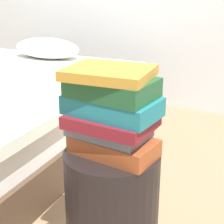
{
  "coord_description": "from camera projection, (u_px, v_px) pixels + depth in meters",
  "views": [
    {
      "loc": [
        0.5,
        -0.96,
        1.05
      ],
      "look_at": [
        0.0,
        0.0,
        0.65
      ],
      "focal_mm": 58.03,
      "sensor_mm": 36.0,
      "label": 1
    }
  ],
  "objects": [
    {
      "name": "book_teal",
      "position": [
        112.0,
        105.0,
        1.15
      ],
      "size": [
        0.31,
        0.2,
        0.06
      ],
      "primitive_type": "cube",
      "rotation": [
        0.0,
        0.0,
        -0.09
      ],
      "color": "#1E727F",
      "rests_on": "book_maroon"
    },
    {
      "name": "book_rust",
      "position": [
        114.0,
        146.0,
        1.18
      ],
      "size": [
        0.29,
        0.18,
        0.06
      ],
      "primitive_type": "cube",
      "rotation": [
        0.0,
        0.0,
        -0.11
      ],
      "color": "#994723",
      "rests_on": "side_table"
    },
    {
      "name": "book_forest",
      "position": [
        111.0,
        88.0,
        1.12
      ],
      "size": [
        0.28,
        0.2,
        0.06
      ],
      "primitive_type": "cube",
      "rotation": [
        0.0,
        0.0,
        -0.09
      ],
      "color": "#1E512D",
      "rests_on": "book_teal"
    },
    {
      "name": "side_table",
      "position": [
        112.0,
        217.0,
        1.29
      ],
      "size": [
        0.33,
        0.33,
        0.51
      ],
      "primitive_type": "cylinder",
      "color": "black",
      "rests_on": "ground_plane"
    },
    {
      "name": "book_ochre",
      "position": [
        110.0,
        72.0,
        1.12
      ],
      "size": [
        0.28,
        0.23,
        0.03
      ],
      "primitive_type": "cube",
      "rotation": [
        0.0,
        0.0,
        0.09
      ],
      "color": "#B7842D",
      "rests_on": "book_forest"
    },
    {
      "name": "book_slate",
      "position": [
        109.0,
        130.0,
        1.18
      ],
      "size": [
        0.27,
        0.18,
        0.04
      ],
      "primitive_type": "cube",
      "rotation": [
        0.0,
        0.0,
        -0.09
      ],
      "color": "slate",
      "rests_on": "book_rust"
    },
    {
      "name": "book_maroon",
      "position": [
        110.0,
        121.0,
        1.16
      ],
      "size": [
        0.28,
        0.21,
        0.04
      ],
      "primitive_type": "cube",
      "rotation": [
        0.0,
        0.0,
        -0.04
      ],
      "color": "maroon",
      "rests_on": "book_slate"
    }
  ]
}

